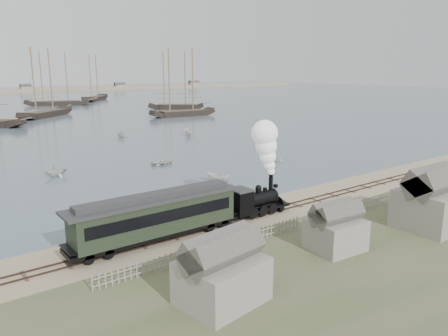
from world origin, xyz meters
TOP-DOWN VIEW (x-y plane):
  - ground at (0.00, 0.00)m, footprint 600.00×600.00m
  - rail_track at (0.00, -2.00)m, footprint 120.00×1.80m
  - picket_fence_west at (-6.50, -7.00)m, footprint 19.00×0.10m
  - picket_fence_east at (12.50, -7.50)m, footprint 15.00×0.10m
  - shed_left at (-10.00, -13.00)m, footprint 5.00×4.00m
  - shed_mid at (2.00, -12.00)m, footprint 4.00×3.50m
  - shed_right at (13.00, -14.00)m, footprint 6.00×5.00m
  - locomotive at (3.58, -2.00)m, footprint 7.19×2.68m
  - passenger_coach at (-8.55, -2.00)m, footprint 15.19×2.93m
  - beached_dinghy at (-4.29, 0.51)m, footprint 4.24×4.77m
  - rowboat_1 at (-8.59, 25.88)m, footprint 2.88×3.26m
  - rowboat_2 at (6.96, 10.63)m, footprint 3.17×2.80m
  - rowboat_3 at (6.24, 23.64)m, footprint 3.09×3.77m
  - rowboat_4 at (21.22, 15.47)m, footprint 4.31×4.41m
  - rowboat_5 at (24.72, 45.40)m, footprint 4.10×2.63m
  - rowboat_7 at (12.22, 51.70)m, footprint 3.27×2.83m
  - schooner_3 at (11.16, 102.45)m, footprint 19.80×18.61m
  - schooner_4 at (44.28, 79.17)m, footprint 20.44×6.16m
  - schooner_5 at (54.38, 99.93)m, footprint 18.15×14.68m
  - schooner_8 at (25.95, 141.10)m, footprint 23.80×13.52m
  - schooner_9 at (47.57, 158.26)m, footprint 18.87×21.76m

SIDE VIEW (x-z plane):
  - ground at x=0.00m, z-range 0.00..0.00m
  - picket_fence_west at x=-6.50m, z-range -0.60..0.60m
  - picket_fence_east at x=12.50m, z-range -0.60..0.60m
  - shed_left at x=-10.00m, z-range -2.05..2.05m
  - shed_mid at x=2.00m, z-range -1.80..1.80m
  - shed_right at x=13.00m, z-range -2.55..2.55m
  - rail_track at x=0.00m, z-range -0.04..0.12m
  - rowboat_3 at x=6.24m, z-range 0.06..0.74m
  - beached_dinghy at x=-4.29m, z-range 0.00..0.82m
  - rowboat_2 at x=6.96m, z-range 0.06..1.25m
  - rowboat_5 at x=24.72m, z-range 0.06..1.54m
  - rowboat_1 at x=-8.59m, z-range 0.06..1.66m
  - rowboat_7 at x=12.22m, z-range 0.06..1.77m
  - rowboat_4 at x=21.22m, z-range 0.06..1.83m
  - passenger_coach at x=-8.55m, z-range 0.47..4.16m
  - locomotive at x=3.58m, z-range -0.34..8.62m
  - schooner_3 at x=11.16m, z-range 0.06..20.06m
  - schooner_4 at x=44.28m, z-range 0.06..20.06m
  - schooner_5 at x=54.38m, z-range 0.06..20.06m
  - schooner_8 at x=25.95m, z-range 0.06..20.06m
  - schooner_9 at x=47.57m, z-range 0.06..20.06m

